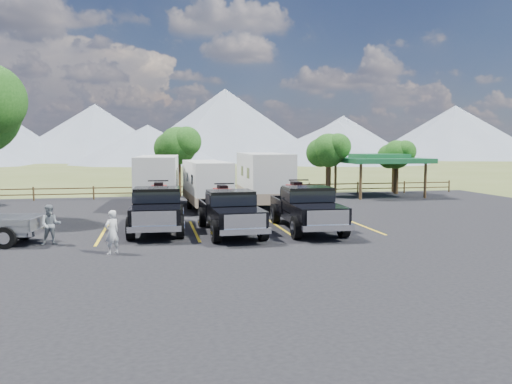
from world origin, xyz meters
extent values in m
plane|color=#505C27|center=(0.00, 0.00, 0.00)|extent=(320.00, 320.00, 0.00)
cube|color=black|center=(0.00, 3.00, 0.02)|extent=(44.00, 34.00, 0.04)
cube|color=yellow|center=(-6.00, 4.00, 0.04)|extent=(0.12, 5.50, 0.01)
cube|color=yellow|center=(-2.00, 4.00, 0.04)|extent=(0.12, 5.50, 0.01)
cube|color=yellow|center=(2.00, 4.00, 0.04)|extent=(0.12, 5.50, 0.01)
cube|color=yellow|center=(6.00, 4.00, 0.04)|extent=(0.12, 5.50, 0.01)
cylinder|color=black|center=(9.00, 17.00, 1.40)|extent=(0.39, 0.39, 2.80)
sphere|color=#174411|center=(9.00, 17.00, 3.50)|extent=(2.52, 2.52, 2.52)
sphere|color=#174411|center=(9.54, 16.55, 3.77)|extent=(1.98, 1.98, 1.98)
sphere|color=#174411|center=(8.50, 17.40, 3.32)|extent=(2.16, 2.16, 2.16)
cylinder|color=black|center=(15.00, 18.00, 1.26)|extent=(0.38, 0.38, 2.52)
sphere|color=#174411|center=(15.00, 18.00, 3.15)|extent=(2.24, 2.24, 2.24)
sphere|color=#174411|center=(15.48, 17.60, 3.39)|extent=(1.76, 1.76, 1.76)
sphere|color=#174411|center=(14.55, 18.35, 2.99)|extent=(1.92, 1.92, 1.92)
cylinder|color=black|center=(-2.00, 19.00, 1.54)|extent=(0.41, 0.41, 3.08)
sphere|color=#174411|center=(-2.00, 19.00, 3.85)|extent=(2.80, 2.80, 2.80)
sphere|color=#174411|center=(-1.40, 18.50, 4.15)|extent=(2.20, 2.20, 2.20)
sphere|color=#174411|center=(-2.56, 19.44, 3.65)|extent=(2.40, 2.40, 2.40)
cylinder|color=#4F3A21|center=(-12.00, 18.50, 0.50)|extent=(0.12, 0.12, 1.00)
cylinder|color=#4F3A21|center=(-8.00, 18.50, 0.50)|extent=(0.12, 0.12, 1.00)
cylinder|color=#4F3A21|center=(-4.00, 18.50, 0.50)|extent=(0.12, 0.12, 1.00)
cylinder|color=#4F3A21|center=(0.00, 18.50, 0.50)|extent=(0.12, 0.12, 1.00)
cylinder|color=#4F3A21|center=(4.00, 18.50, 0.50)|extent=(0.12, 0.12, 1.00)
cylinder|color=#4F3A21|center=(8.00, 18.50, 0.50)|extent=(0.12, 0.12, 1.00)
cylinder|color=#4F3A21|center=(12.00, 18.50, 0.50)|extent=(0.12, 0.12, 1.00)
cylinder|color=#4F3A21|center=(16.00, 18.50, 0.50)|extent=(0.12, 0.12, 1.00)
cylinder|color=#4F3A21|center=(20.00, 18.50, 0.50)|extent=(0.12, 0.12, 1.00)
cube|color=#4F3A21|center=(2.00, 18.50, 0.45)|extent=(36.00, 0.06, 0.08)
cube|color=#4F3A21|center=(2.00, 18.50, 0.85)|extent=(36.00, 0.06, 0.08)
cylinder|color=#4F3A21|center=(10.50, 14.50, 1.30)|extent=(0.20, 0.20, 2.60)
cylinder|color=#4F3A21|center=(10.50, 19.50, 1.30)|extent=(0.20, 0.20, 2.60)
cylinder|color=#4F3A21|center=(15.50, 14.50, 1.30)|extent=(0.20, 0.20, 2.60)
cylinder|color=#4F3A21|center=(15.50, 19.50, 1.30)|extent=(0.20, 0.20, 2.60)
cube|color=#1A5B31|center=(13.00, 17.00, 2.75)|extent=(6.20, 6.20, 0.35)
cube|color=#1A5B31|center=(13.00, 17.00, 3.05)|extent=(3.50, 3.50, 0.35)
cone|color=gray|center=(-18.00, 112.00, 7.00)|extent=(44.00, 44.00, 14.00)
cone|color=gray|center=(14.00, 108.00, 9.00)|extent=(52.00, 52.00, 18.00)
cone|color=gray|center=(48.00, 114.00, 6.00)|extent=(40.00, 40.00, 12.00)
cone|color=gray|center=(80.00, 110.00, 7.50)|extent=(50.00, 50.00, 15.00)
cone|color=gray|center=(-5.00, 87.00, 4.00)|extent=(32.00, 32.00, 8.00)
cone|color=gray|center=(35.00, 84.00, 4.50)|extent=(40.00, 40.00, 9.00)
cube|color=black|center=(-3.62, 4.38, 0.71)|extent=(2.23, 6.15, 0.38)
cube|color=black|center=(-3.72, 2.33, 1.10)|extent=(2.13, 2.01, 0.53)
cube|color=black|center=(-3.63, 4.25, 1.48)|extent=(2.08, 1.75, 1.06)
cube|color=black|center=(-3.63, 4.25, 1.64)|extent=(2.12, 1.82, 0.48)
cube|color=black|center=(-3.54, 6.29, 1.00)|extent=(2.16, 2.65, 0.59)
cube|color=silver|center=(-3.76, 1.25, 1.05)|extent=(1.71, 0.16, 0.59)
cube|color=silver|center=(-3.77, 1.19, 0.65)|extent=(2.09, 0.29, 0.23)
cube|color=silver|center=(-3.48, 7.57, 0.65)|extent=(2.09, 0.27, 0.23)
cylinder|color=black|center=(-4.72, 2.32, 0.52)|extent=(0.36, 0.97, 0.96)
cylinder|color=black|center=(-2.72, 2.22, 0.52)|extent=(0.36, 0.97, 0.96)
cylinder|color=black|center=(-4.53, 6.53, 0.52)|extent=(0.36, 0.97, 0.96)
cylinder|color=black|center=(-2.53, 6.44, 0.52)|extent=(0.36, 0.97, 0.96)
cube|color=#930B08|center=(-3.54, 6.29, 1.72)|extent=(0.81, 1.42, 0.37)
cube|color=black|center=(-3.54, 6.29, 1.99)|extent=(0.46, 0.82, 0.19)
cube|color=#930B08|center=(-3.56, 5.71, 1.83)|extent=(0.87, 0.41, 0.23)
cylinder|color=black|center=(-3.56, 5.81, 2.20)|extent=(0.96, 0.11, 0.06)
cylinder|color=black|center=(-4.04, 5.73, 1.51)|extent=(0.30, 0.61, 0.60)
cylinder|color=black|center=(-3.08, 5.68, 1.51)|extent=(0.30, 0.61, 0.60)
cylinder|color=black|center=(-3.99, 6.90, 1.51)|extent=(0.30, 0.61, 0.60)
cylinder|color=black|center=(-3.03, 6.85, 1.51)|extent=(0.30, 0.61, 0.60)
cube|color=black|center=(-0.51, 3.10, 0.69)|extent=(2.13, 5.91, 0.37)
cube|color=black|center=(-0.42, 1.14, 1.06)|extent=(2.04, 1.93, 0.51)
cube|color=black|center=(-0.50, 2.98, 1.42)|extent=(1.99, 1.68, 1.02)
cube|color=black|center=(-0.50, 2.98, 1.58)|extent=(2.03, 1.74, 0.46)
cube|color=black|center=(-0.59, 4.94, 0.97)|extent=(2.07, 2.54, 0.56)
cube|color=silver|center=(-0.38, 0.09, 1.01)|extent=(1.64, 0.15, 0.56)
cube|color=silver|center=(-0.38, 0.03, 0.62)|extent=(2.01, 0.27, 0.23)
cube|color=silver|center=(-0.64, 6.17, 0.62)|extent=(2.01, 0.25, 0.23)
cylinder|color=black|center=(-1.38, 1.03, 0.50)|extent=(0.35, 0.93, 0.92)
cylinder|color=black|center=(0.54, 1.12, 0.50)|extent=(0.35, 0.93, 0.92)
cylinder|color=black|center=(-1.56, 5.09, 0.50)|extent=(0.35, 0.93, 0.92)
cylinder|color=black|center=(0.37, 5.17, 0.50)|extent=(0.35, 0.93, 0.92)
cube|color=#930B08|center=(-0.59, 4.94, 1.66)|extent=(0.77, 1.36, 0.36)
cube|color=black|center=(-0.59, 4.94, 1.91)|extent=(0.44, 0.78, 0.18)
cube|color=#930B08|center=(-0.56, 4.38, 1.76)|extent=(0.83, 0.39, 0.23)
cylinder|color=black|center=(-0.57, 4.48, 2.12)|extent=(0.92, 0.10, 0.06)
cylinder|color=black|center=(-1.02, 4.36, 1.45)|extent=(0.29, 0.58, 0.57)
cylinder|color=black|center=(-0.10, 4.40, 1.45)|extent=(0.29, 0.58, 0.57)
cylinder|color=black|center=(-1.07, 5.49, 1.45)|extent=(0.29, 0.58, 0.57)
cylinder|color=black|center=(-0.15, 5.53, 1.45)|extent=(0.29, 0.58, 0.57)
cube|color=black|center=(3.04, 3.25, 0.72)|extent=(2.18, 6.19, 0.39)
cube|color=black|center=(2.97, 1.18, 1.12)|extent=(2.13, 2.00, 0.54)
cube|color=black|center=(3.03, 3.12, 1.49)|extent=(2.08, 1.74, 1.08)
cube|color=black|center=(3.03, 3.12, 1.65)|extent=(2.12, 1.81, 0.48)
cube|color=black|center=(3.10, 5.18, 1.01)|extent=(2.15, 2.65, 0.59)
cube|color=silver|center=(2.93, 0.09, 1.06)|extent=(1.72, 0.14, 0.59)
cube|color=silver|center=(2.93, 0.02, 0.65)|extent=(2.11, 0.26, 0.24)
cube|color=silver|center=(3.14, 6.47, 0.65)|extent=(2.11, 0.24, 0.24)
cylinder|color=black|center=(1.95, 1.15, 0.52)|extent=(0.35, 0.98, 0.97)
cylinder|color=black|center=(3.97, 1.08, 0.52)|extent=(0.35, 0.98, 0.97)
cylinder|color=black|center=(2.10, 5.41, 0.52)|extent=(0.35, 0.98, 0.97)
cylinder|color=black|center=(4.12, 5.34, 0.52)|extent=(0.35, 0.98, 0.97)
cube|color=#930B08|center=(3.10, 5.18, 1.74)|extent=(0.80, 1.42, 0.38)
cube|color=black|center=(3.10, 5.18, 2.01)|extent=(0.46, 0.82, 0.19)
cube|color=#930B08|center=(3.08, 4.59, 1.85)|extent=(0.87, 0.41, 0.24)
cylinder|color=black|center=(3.08, 4.70, 2.22)|extent=(0.97, 0.10, 0.06)
cylinder|color=black|center=(2.60, 4.61, 1.52)|extent=(0.30, 0.61, 0.60)
cylinder|color=black|center=(3.56, 4.57, 1.52)|extent=(0.30, 0.61, 0.60)
cylinder|color=black|center=(2.64, 5.79, 1.52)|extent=(0.30, 0.61, 0.60)
cylinder|color=black|center=(3.60, 5.76, 1.52)|extent=(0.30, 0.61, 0.60)
cube|color=silver|center=(-3.52, 13.12, 1.90)|extent=(2.84, 7.47, 2.64)
cube|color=gray|center=(-3.52, 13.12, 0.87)|extent=(2.87, 7.51, 0.59)
cube|color=black|center=(-4.83, 11.37, 2.16)|extent=(0.08, 0.88, 0.59)
cube|color=black|center=(-2.47, 11.21, 2.16)|extent=(0.08, 0.88, 0.59)
cylinder|color=black|center=(-4.60, 13.49, 0.38)|extent=(0.29, 0.70, 0.68)
cylinder|color=black|center=(-2.40, 13.34, 0.38)|extent=(0.29, 0.70, 0.68)
cube|color=black|center=(-3.83, 8.59, 0.53)|extent=(0.24, 1.76, 0.10)
cube|color=silver|center=(-0.67, 11.51, 1.73)|extent=(2.47, 6.76, 2.40)
cube|color=gray|center=(-0.67, 11.51, 0.79)|extent=(2.49, 6.79, 0.53)
cube|color=black|center=(-1.66, 9.79, 1.97)|extent=(0.06, 0.80, 0.53)
cube|color=black|center=(0.49, 9.90, 1.97)|extent=(0.06, 0.80, 0.53)
cylinder|color=black|center=(-1.69, 11.72, 0.35)|extent=(0.25, 0.63, 0.62)
cylinder|color=black|center=(0.31, 11.82, 0.35)|extent=(0.25, 0.63, 0.62)
cube|color=black|center=(-0.46, 7.38, 0.48)|extent=(0.19, 1.60, 0.09)
cube|color=silver|center=(2.93, 11.97, 1.99)|extent=(2.82, 7.82, 2.78)
cube|color=gray|center=(2.93, 11.97, 0.91)|extent=(2.84, 7.86, 0.62)
cube|color=black|center=(1.60, 10.10, 2.27)|extent=(0.06, 0.93, 0.62)
cube|color=black|center=(4.09, 9.99, 2.27)|extent=(0.06, 0.93, 0.62)
cylinder|color=black|center=(1.79, 12.33, 0.40)|extent=(0.29, 0.73, 0.72)
cylinder|color=black|center=(4.11, 12.23, 0.40)|extent=(0.29, 0.73, 0.72)
cube|color=black|center=(2.72, 7.19, 0.55)|extent=(0.21, 1.85, 0.10)
cube|color=gray|center=(-9.27, 2.40, 0.87)|extent=(2.43, 2.07, 0.50)
cube|color=silver|center=(-8.19, 2.23, 0.56)|extent=(0.42, 1.79, 0.20)
cylinder|color=black|center=(-8.97, 3.22, 0.45)|extent=(0.85, 0.40, 0.82)
cylinder|color=black|center=(-9.24, 1.53, 0.45)|extent=(0.85, 0.40, 0.82)
imported|color=silver|center=(-5.24, -0.25, 0.83)|extent=(0.68, 0.66, 1.57)
imported|color=slate|center=(-7.69, 1.89, 0.83)|extent=(0.82, 0.67, 1.57)
camera|label=1|loc=(-3.71, -18.35, 3.91)|focal=35.00mm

